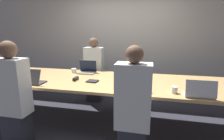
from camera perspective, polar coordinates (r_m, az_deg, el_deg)
ground_plane at (r=3.19m, az=-1.36°, el=-16.47°), size 24.00×24.00×0.00m
curtain_wall at (r=4.47m, az=3.99°, el=10.63°), size 12.00×0.06×2.80m
conference_table at (r=2.91m, az=-1.43°, el=-4.18°), size 4.50×1.24×0.76m
laptop_far_midleft at (r=3.42m, az=-8.08°, el=0.25°), size 0.34×0.23×0.24m
person_far_midleft at (r=3.88m, az=-5.84°, el=-0.35°), size 0.40×0.24×1.41m
cup_far_midleft at (r=3.49m, az=-12.31°, el=-0.16°), size 0.10×0.10×0.08m
laptop_near_midright at (r=2.36m, az=5.74°, el=-5.29°), size 0.31×0.24×0.24m
person_near_midright at (r=2.06m, az=6.83°, el=-12.46°), size 0.40×0.24×1.41m
cup_near_midright at (r=2.37m, az=11.34°, el=-6.06°), size 0.09×0.09×0.09m
laptop_near_right at (r=2.40m, az=26.72°, el=-6.44°), size 0.35×0.22×0.22m
cup_near_right at (r=2.43m, az=19.69°, el=-6.08°), size 0.08×0.08×0.09m
laptop_near_left at (r=2.94m, az=-24.67°, el=-2.86°), size 0.34×0.24×0.24m
person_near_left at (r=2.70m, az=-29.41°, el=-7.37°), size 0.40×0.24×1.44m
stapler at (r=2.94m, az=-11.78°, el=-2.79°), size 0.05×0.15×0.05m
notebook at (r=2.82m, az=-6.40°, el=-3.62°), size 0.18×0.17×0.02m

